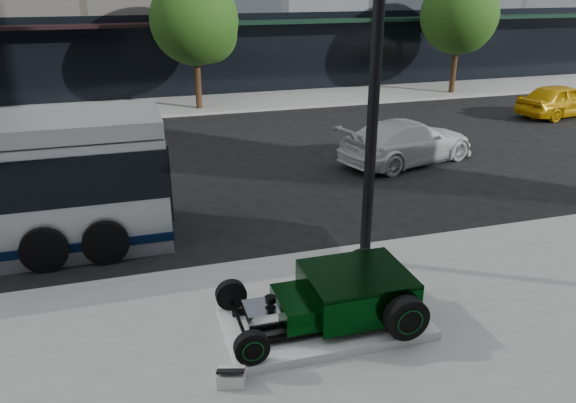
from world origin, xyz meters
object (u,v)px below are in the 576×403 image
object	(u,v)px
hot_rod	(344,294)
white_sedan	(407,141)
yellow_taxi	(561,100)
lamppost	(373,103)

from	to	relation	value
hot_rod	white_sedan	bearing A→B (deg)	56.02
hot_rod	yellow_taxi	xyz separation A→B (m)	(14.98, 12.13, 0.01)
lamppost	yellow_taxi	xyz separation A→B (m)	(13.70, 10.16, -2.76)
lamppost	white_sedan	xyz separation A→B (m)	(4.24, 6.21, -2.76)
hot_rod	yellow_taxi	world-z (taller)	yellow_taxi
white_sedan	hot_rod	bearing A→B (deg)	130.18
hot_rod	lamppost	xyz separation A→B (m)	(1.27, 1.97, 2.76)
lamppost	white_sedan	distance (m)	8.01
hot_rod	yellow_taxi	size ratio (longest dim) A/B	0.78
white_sedan	lamppost	bearing A→B (deg)	129.85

